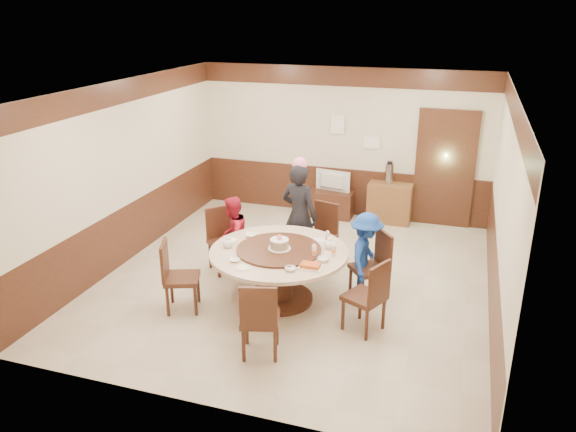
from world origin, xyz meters
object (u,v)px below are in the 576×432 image
(person_red, at_px, (233,235))
(thermos, at_px, (389,174))
(banquet_table, at_px, (279,265))
(person_standing, at_px, (299,216))
(person_blue, at_px, (366,256))
(side_cabinet, at_px, (389,203))
(tv_stand, at_px, (331,204))
(shrimp_platter, at_px, (310,266))
(television, at_px, (331,181))
(birthday_cake, at_px, (279,244))

(person_red, xyz_separation_m, thermos, (1.91, 2.84, 0.34))
(banquet_table, bearing_deg, person_red, 146.15)
(person_standing, distance_m, person_blue, 1.35)
(person_red, distance_m, side_cabinet, 3.45)
(tv_stand, height_order, thermos, thermos)
(banquet_table, distance_m, person_red, 1.15)
(banquet_table, relative_size, shrimp_platter, 6.21)
(banquet_table, xyz_separation_m, television, (-0.12, 3.45, 0.17))
(person_blue, relative_size, television, 1.78)
(person_standing, bearing_deg, television, -73.01)
(person_red, bearing_deg, side_cabinet, 155.45)
(person_standing, xyz_separation_m, television, (-0.05, 2.29, -0.13))
(shrimp_platter, distance_m, thermos, 3.90)
(person_blue, height_order, tv_stand, person_blue)
(tv_stand, xyz_separation_m, television, (0.00, 0.00, 0.45))
(person_standing, height_order, thermos, person_standing)
(banquet_table, height_order, person_blue, person_blue)
(person_red, relative_size, person_blue, 0.97)
(banquet_table, xyz_separation_m, side_cabinet, (1.00, 3.48, -0.16))
(banquet_table, xyz_separation_m, birthday_cake, (0.01, -0.01, 0.32))
(banquet_table, height_order, thermos, thermos)
(tv_stand, xyz_separation_m, side_cabinet, (1.12, 0.03, 0.12))
(person_standing, relative_size, television, 2.39)
(thermos, bearing_deg, person_red, -123.96)
(banquet_table, xyz_separation_m, person_blue, (1.09, 0.48, 0.08))
(television, bearing_deg, shrimp_platter, 109.96)
(birthday_cake, height_order, thermos, thermos)
(person_standing, relative_size, thermos, 4.35)
(tv_stand, bearing_deg, side_cabinet, 1.54)
(shrimp_platter, bearing_deg, side_cabinet, 83.38)
(birthday_cake, bearing_deg, person_standing, 93.61)
(person_standing, height_order, birthday_cake, person_standing)
(shrimp_platter, bearing_deg, thermos, 83.96)
(shrimp_platter, relative_size, side_cabinet, 0.38)
(television, bearing_deg, person_red, 83.56)
(person_red, relative_size, birthday_cake, 3.88)
(birthday_cake, bearing_deg, tv_stand, 92.11)
(tv_stand, distance_m, television, 0.45)
(television, relative_size, side_cabinet, 0.87)
(person_red, bearing_deg, television, 173.40)
(person_blue, height_order, side_cabinet, person_blue)
(banquet_table, relative_size, thermos, 4.90)
(birthday_cake, relative_size, tv_stand, 0.36)
(person_red, distance_m, shrimp_platter, 1.83)
(banquet_table, bearing_deg, person_standing, 93.08)
(thermos, bearing_deg, banquet_table, -105.45)
(shrimp_platter, height_order, side_cabinet, shrimp_platter)
(shrimp_platter, bearing_deg, banquet_table, 144.35)
(tv_stand, height_order, side_cabinet, side_cabinet)
(person_standing, distance_m, television, 2.30)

